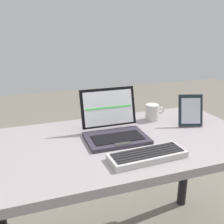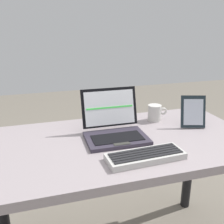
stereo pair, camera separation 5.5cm
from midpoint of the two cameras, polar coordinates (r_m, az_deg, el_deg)
The scene contains 5 objects.
desk at distance 1.35m, azimuth 0.22°, elevation -10.24°, with size 1.37×0.70×0.75m.
laptop_front at distance 1.32m, azimuth -0.76°, elevation -3.57°, with size 0.30×0.27×0.23m.
external_keyboard at distance 1.13m, azimuth 6.31°, elevation -9.35°, with size 0.34×0.13×0.03m.
photo_frame at distance 1.50m, azimuth 15.68°, elevation 0.26°, with size 0.14×0.10×0.17m.
coffee_mug at distance 1.56m, azimuth 7.77°, elevation -0.04°, with size 0.12×0.08×0.09m.
Camera 1 is at (-0.42, -1.10, 1.30)m, focal length 42.10 mm.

